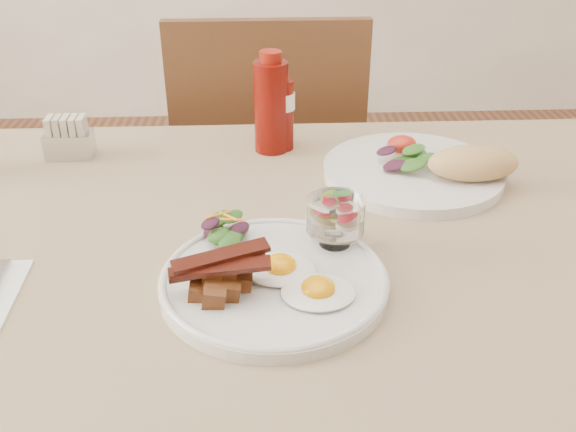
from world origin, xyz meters
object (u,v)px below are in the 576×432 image
(hot_sauce_bottle, at_px, (283,110))
(sugar_caddy, at_px, (69,140))
(ketchup_bottle, at_px, (271,105))
(main_plate, at_px, (274,282))
(fruit_cup, at_px, (336,215))
(second_plate, at_px, (427,168))
(chair_far, at_px, (269,178))
(table, at_px, (277,295))

(hot_sauce_bottle, bearing_deg, sugar_caddy, -176.97)
(hot_sauce_bottle, xyz_separation_m, sugar_caddy, (-0.37, -0.02, -0.04))
(ketchup_bottle, distance_m, hot_sauce_bottle, 0.02)
(main_plate, xyz_separation_m, hot_sauce_bottle, (0.03, 0.42, 0.06))
(fruit_cup, bearing_deg, second_plate, 51.12)
(main_plate, xyz_separation_m, sugar_caddy, (-0.34, 0.40, 0.02))
(main_plate, relative_size, second_plate, 0.93)
(ketchup_bottle, bearing_deg, fruit_cup, -77.90)
(chair_far, height_order, main_plate, chair_far)
(table, bearing_deg, second_plate, 36.50)
(second_plate, bearing_deg, chair_far, 117.65)
(table, distance_m, chair_far, 0.68)
(chair_far, relative_size, hot_sauce_bottle, 6.26)
(fruit_cup, distance_m, sugar_caddy, 0.54)
(second_plate, distance_m, ketchup_bottle, 0.29)
(table, relative_size, fruit_cup, 17.28)
(chair_far, bearing_deg, fruit_cup, -83.70)
(main_plate, distance_m, second_plate, 0.39)
(ketchup_bottle, bearing_deg, sugar_caddy, -177.46)
(table, height_order, ketchup_bottle, ketchup_bottle)
(hot_sauce_bottle, bearing_deg, table, -94.03)
(fruit_cup, relative_size, ketchup_bottle, 0.43)
(sugar_caddy, bearing_deg, table, -41.33)
(chair_far, xyz_separation_m, sugar_caddy, (-0.35, -0.36, 0.26))
(main_plate, bearing_deg, second_plate, 48.37)
(table, height_order, chair_far, chair_far)
(fruit_cup, relative_size, second_plate, 0.25)
(main_plate, bearing_deg, table, 86.91)
(table, height_order, hot_sauce_bottle, hot_sauce_bottle)
(table, xyz_separation_m, ketchup_bottle, (0.00, 0.32, 0.17))
(sugar_caddy, bearing_deg, fruit_cup, -38.47)
(ketchup_bottle, height_order, hot_sauce_bottle, ketchup_bottle)
(table, distance_m, main_plate, 0.14)
(table, xyz_separation_m, second_plate, (0.25, 0.19, 0.11))
(main_plate, relative_size, sugar_caddy, 3.45)
(chair_far, bearing_deg, hot_sauce_bottle, -86.23)
(ketchup_bottle, xyz_separation_m, hot_sauce_bottle, (0.02, 0.00, -0.01))
(table, xyz_separation_m, main_plate, (-0.01, -0.10, 0.10))
(fruit_cup, distance_m, second_plate, 0.28)
(fruit_cup, bearing_deg, hot_sauce_bottle, 98.73)
(chair_far, bearing_deg, ketchup_bottle, -89.65)
(sugar_caddy, bearing_deg, ketchup_bottle, 1.97)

